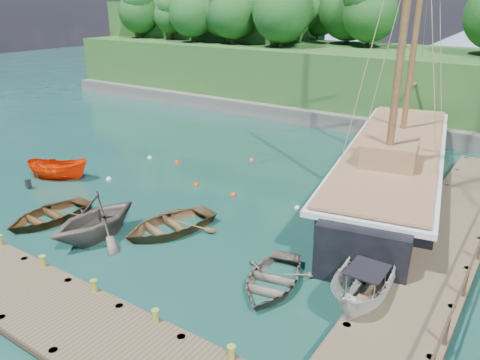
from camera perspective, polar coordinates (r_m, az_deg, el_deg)
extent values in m
plane|color=#14392A|center=(22.46, -10.35, -6.65)|extent=(160.00, 160.00, 0.00)
cube|color=#4F3E2F|center=(17.38, -20.93, -14.86)|extent=(20.00, 3.20, 0.12)
cube|color=black|center=(17.47, -20.86, -15.29)|extent=(20.00, 3.20, 0.20)
cube|color=#4F3E2F|center=(23.26, 24.07, -5.76)|extent=(3.20, 24.00, 0.12)
cube|color=black|center=(23.33, 24.01, -6.11)|extent=(3.20, 24.00, 0.20)
cylinder|color=black|center=(34.43, 25.70, 1.64)|extent=(0.28, 0.28, 1.10)
cylinder|color=olive|center=(22.78, -26.86, -8.37)|extent=(0.26, 0.26, 0.45)
cylinder|color=olive|center=(20.45, -22.56, -11.07)|extent=(0.26, 0.26, 0.45)
cylinder|color=olive|center=(18.32, -17.09, -14.35)|extent=(0.26, 0.26, 0.45)
cylinder|color=olive|center=(16.46, -10.06, -18.23)|extent=(0.26, 0.26, 0.45)
imported|color=#53351A|center=(25.33, -22.18, -4.61)|extent=(3.34, 4.49, 0.89)
imported|color=#635750|center=(22.82, -17.09, -6.82)|extent=(4.01, 4.60, 2.35)
imported|color=brown|center=(22.72, -8.58, -6.19)|extent=(4.49, 5.40, 0.97)
imported|color=#60584E|center=(18.56, 3.85, -12.81)|extent=(3.66, 4.57, 0.85)
imported|color=#F52F01|center=(30.85, -21.14, 0.11)|extent=(4.02, 3.03, 1.47)
imported|color=silver|center=(18.21, 14.83, -14.32)|extent=(2.29, 5.09, 1.91)
cube|color=black|center=(28.33, 18.06, 0.44)|extent=(7.84, 16.21, 3.23)
cube|color=black|center=(37.86, 19.78, 5.37)|extent=(3.63, 5.31, 2.91)
cube|color=black|center=(20.23, 15.19, -7.79)|extent=(4.21, 4.58, 3.07)
cube|color=silver|center=(27.84, 18.43, 3.44)|extent=(8.80, 21.01, 0.25)
cube|color=brown|center=(27.77, 18.49, 3.93)|extent=(8.27, 20.49, 0.12)
cube|color=brown|center=(24.42, 17.82, 3.18)|extent=(3.04, 3.42, 1.20)
cylinder|color=brown|center=(40.77, 20.75, 10.67)|extent=(1.52, 6.82, 1.69)
sphere|color=silver|center=(29.80, -15.71, 0.05)|extent=(0.34, 0.34, 0.34)
sphere|color=#D53E00|center=(27.94, -5.38, -0.64)|extent=(0.33, 0.33, 0.33)
sphere|color=red|center=(26.36, -0.83, -1.92)|extent=(0.36, 0.36, 0.36)
sphere|color=white|center=(24.99, 6.96, -3.45)|extent=(0.30, 0.30, 0.30)
sphere|color=#F83C00|center=(31.90, -7.70, 2.09)|extent=(0.32, 0.32, 0.32)
sphere|color=#ED4923|center=(32.09, 1.41, 2.39)|extent=(0.31, 0.31, 0.31)
sphere|color=silver|center=(33.13, -10.95, 2.62)|extent=(0.35, 0.35, 0.35)
sphere|color=red|center=(24.39, -3.95, -3.97)|extent=(0.36, 0.36, 0.36)
cube|color=#474744|center=(45.03, 3.66, 8.69)|extent=(50.00, 4.00, 1.40)
cube|color=#24531F|center=(49.77, 7.34, 12.58)|extent=(50.00, 14.00, 6.00)
cube|color=#24531F|center=(60.31, -3.10, 16.13)|extent=(24.00, 12.00, 10.00)
cylinder|color=#382616|center=(51.96, -1.80, 17.21)|extent=(0.36, 0.36, 1.40)
sphere|color=#174318|center=(51.85, -1.83, 19.85)|extent=(5.42, 5.42, 5.42)
cylinder|color=#382616|center=(49.79, -0.84, 17.04)|extent=(0.36, 0.36, 1.40)
sphere|color=#174318|center=(49.68, -0.85, 19.63)|extent=(5.02, 5.02, 5.02)
cylinder|color=#382616|center=(58.96, -12.00, 17.26)|extent=(0.36, 0.36, 1.40)
sphere|color=#174318|center=(58.86, -12.17, 19.37)|extent=(4.79, 4.79, 4.79)
cylinder|color=#382616|center=(60.06, -1.65, 17.76)|extent=(0.36, 0.36, 1.40)
sphere|color=#174318|center=(59.96, -1.68, 20.32)|extent=(6.25, 6.25, 6.25)
cylinder|color=#382616|center=(59.63, -8.26, 17.53)|extent=(0.36, 0.36, 1.40)
sphere|color=#174318|center=(59.53, -8.40, 19.99)|extent=(5.89, 5.89, 5.89)
cylinder|color=#382616|center=(47.96, 15.33, 16.16)|extent=(0.36, 0.36, 1.40)
sphere|color=#174318|center=(47.84, 15.61, 18.89)|extent=(5.13, 5.13, 5.13)
cylinder|color=#382616|center=(61.13, -1.86, 17.82)|extent=(0.36, 0.36, 1.40)
sphere|color=#174318|center=(61.03, -1.89, 19.86)|extent=(4.80, 4.80, 4.80)
cylinder|color=#382616|center=(50.53, 5.38, 17.01)|extent=(0.36, 0.36, 1.40)
sphere|color=#174318|center=(50.41, 5.49, 19.89)|extent=(5.82, 5.82, 5.82)
cylinder|color=#382616|center=(51.00, 12.91, 16.63)|extent=(0.36, 0.36, 1.40)
sphere|color=#174318|center=(50.87, 13.17, 19.56)|extent=(6.05, 6.05, 6.05)
cylinder|color=#382616|center=(46.56, 4.95, 16.67)|extent=(0.36, 0.36, 1.40)
sphere|color=#174318|center=(46.43, 5.05, 19.64)|extent=(5.47, 5.47, 5.47)
cylinder|color=#382616|center=(57.19, 9.37, 17.32)|extent=(0.36, 0.36, 1.40)
sphere|color=#174318|center=(57.08, 9.54, 20.01)|extent=(6.25, 6.25, 6.25)
cylinder|color=#382616|center=(65.49, -6.69, 17.92)|extent=(0.36, 0.36, 1.40)
sphere|color=#174318|center=(65.40, -6.78, 20.02)|extent=(5.41, 5.41, 5.41)
cylinder|color=#382616|center=(55.68, -1.30, 17.48)|extent=(0.36, 0.36, 1.40)
sphere|color=#174318|center=(55.57, -1.33, 19.97)|extent=(5.47, 5.47, 5.47)
cylinder|color=#382616|center=(56.10, -8.33, 17.31)|extent=(0.36, 0.36, 1.40)
sphere|color=#174318|center=(56.01, -8.43, 19.16)|extent=(3.77, 3.77, 3.77)
cylinder|color=#382616|center=(56.74, -2.73, 17.54)|extent=(0.36, 0.36, 1.40)
sphere|color=#174318|center=(56.63, -2.78, 20.18)|extent=(6.04, 6.04, 6.04)
cylinder|color=#382616|center=(56.07, 13.79, 16.94)|extent=(0.36, 0.36, 1.40)
sphere|color=#174318|center=(55.96, 14.03, 19.55)|extent=(5.89, 5.89, 5.89)
cylinder|color=#382616|center=(52.11, 4.09, 17.18)|extent=(0.36, 0.36, 1.40)
sphere|color=#174318|center=(51.99, 4.17, 20.06)|extent=(6.08, 6.08, 6.08)
cylinder|color=#382616|center=(57.06, -6.90, 17.44)|extent=(0.36, 0.36, 1.40)
sphere|color=#174318|center=(56.96, -7.00, 19.43)|extent=(4.25, 4.25, 4.25)
cylinder|color=#382616|center=(52.06, -5.81, 17.12)|extent=(0.36, 0.36, 1.40)
sphere|color=#174318|center=(51.95, -5.91, 19.51)|extent=(4.77, 4.77, 4.77)
cone|color=#728CA5|center=(95.01, 6.63, 17.90)|extent=(40.00, 40.00, 10.00)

